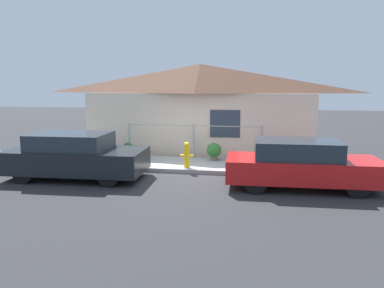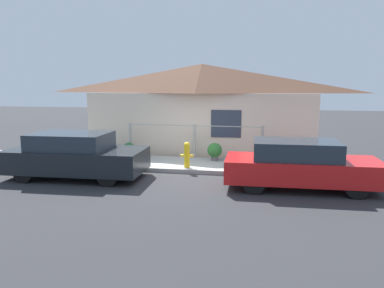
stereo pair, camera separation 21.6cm
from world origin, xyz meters
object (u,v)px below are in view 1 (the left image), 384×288
car_right (301,164)px  potted_plant_near_hydrant (214,151)px  fire_hydrant (187,154)px  potted_plant_corner (286,155)px  car_left (75,156)px  potted_plant_by_fence (128,149)px

car_right → potted_plant_near_hydrant: car_right is taller
car_right → potted_plant_near_hydrant: 3.73m
fire_hydrant → potted_plant_corner: fire_hydrant is taller
car_right → potted_plant_near_hydrant: (-2.62, 2.65, -0.18)m
car_left → potted_plant_near_hydrant: car_left is taller
fire_hydrant → potted_plant_by_fence: 2.77m
potted_plant_by_fence → car_left: bearing=-103.6°
car_left → potted_plant_corner: car_left is taller
potted_plant_near_hydrant → potted_plant_corner: bearing=-4.5°
fire_hydrant → potted_plant_by_fence: (-2.43, 1.33, -0.15)m
potted_plant_by_fence → potted_plant_near_hydrant: bearing=-1.8°
car_right → potted_plant_corner: (-0.18, 2.46, -0.24)m
car_left → potted_plant_by_fence: bearing=74.7°
car_right → fire_hydrant: (-3.36, 1.42, -0.09)m
potted_plant_by_fence → car_right: bearing=-25.4°
car_right → potted_plant_near_hydrant: size_ratio=6.55×
car_left → potted_plant_near_hydrant: bearing=32.9°
potted_plant_near_hydrant → car_right: bearing=-45.3°
car_right → potted_plant_by_fence: car_right is taller
potted_plant_corner → potted_plant_by_fence: bearing=177.0°
potted_plant_by_fence → potted_plant_corner: potted_plant_corner is taller
car_right → potted_plant_by_fence: size_ratio=7.78×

